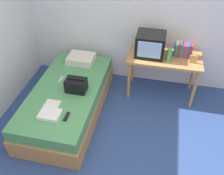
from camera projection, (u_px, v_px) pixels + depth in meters
ground_plane at (116, 165)px, 3.23m from camera, size 8.00×8.00×0.00m
wall_back at (142, 10)px, 3.91m from camera, size 5.20×0.10×2.60m
bed at (68, 100)px, 3.84m from camera, size 1.00×2.00×0.48m
desk at (164, 61)px, 3.93m from camera, size 1.16×0.60×0.75m
tv at (150, 44)px, 3.80m from camera, size 0.44×0.39×0.36m
water_bottle at (169, 55)px, 3.71m from camera, size 0.07×0.07×0.20m
book_row at (183, 50)px, 3.82m from camera, size 0.27×0.17×0.23m
picture_frame at (193, 59)px, 3.69m from camera, size 0.11×0.02×0.13m
pillow at (81, 59)px, 4.22m from camera, size 0.45×0.35×0.11m
handbag at (76, 85)px, 3.58m from camera, size 0.30×0.20×0.22m
magazine at (50, 107)px, 3.37m from camera, size 0.21×0.29×0.01m
remote_dark at (67, 117)px, 3.22m from camera, size 0.04×0.16×0.02m
remote_silver at (61, 80)px, 3.83m from camera, size 0.04×0.14×0.02m
folded_towel at (50, 114)px, 3.23m from camera, size 0.28×0.22×0.05m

